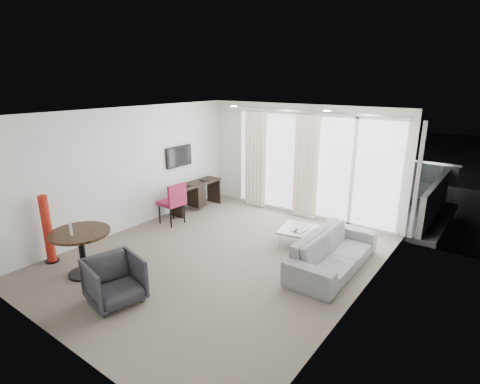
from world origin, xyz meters
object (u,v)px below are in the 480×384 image
Objects in this scene: tub_armchair at (115,281)px; sofa at (333,252)px; coffee_table at (300,237)px; rattan_chair_a at (345,189)px; desk_chair at (171,203)px; desk at (196,196)px; rattan_chair_b at (385,196)px; round_table at (82,253)px; red_lamp at (47,229)px.

sofa is at bearing -24.27° from tub_armchair.
rattan_chair_a is (-0.24, 2.93, 0.25)m from coffee_table.
desk is at bearing 105.45° from desk_chair.
desk_chair reaches higher than tub_armchair.
rattan_chair_b is at bearing -3.95° from tub_armchair.
rattan_chair_b is at bearing 2.81° from sofa.
desk_chair is 1.26× the size of coffee_table.
coffee_table is at bearing 53.10° from round_table.
rattan_chair_a is at bearing -150.21° from rattan_chair_b.
round_table is 0.77× the size of red_lamp.
red_lamp is at bearing -94.26° from desk_chair.
sofa is 3.63m from rattan_chair_b.
desk is 3.61m from round_table.
sofa is at bearing -12.51° from desk.
rattan_chair_b is at bearing 63.75° from round_table.
red_lamp is (-0.37, -2.59, 0.14)m from desk_chair.
desk_chair is at bearing 101.61° from round_table.
rattan_chair_a is (-1.13, 3.44, 0.11)m from sofa.
round_table is 6.45m from rattan_chair_a.
round_table reaches higher than rattan_chair_b.
rattan_chair_a is at bearing 41.78° from desk.
rattan_chair_a is at bearing 18.23° from sofa.
tub_armchair is 0.88× the size of rattan_chair_a.
round_table is (0.51, -2.50, -0.09)m from desk_chair.
desk is 1.06m from desk_chair.
coffee_table is (3.26, 3.25, -0.45)m from red_lamp.
red_lamp is at bearing 100.51° from tub_armchair.
round_table is 6.99m from rattan_chair_b.
rattan_chair_a is (2.86, 2.56, 0.08)m from desk.
rattan_chair_b is (3.98, 6.36, -0.25)m from red_lamp.
coffee_table is 2.95m from rattan_chair_a.
coffee_table is 3.20m from rattan_chair_b.
rattan_chair_b is (0.72, 3.11, 0.20)m from coffee_table.
rattan_chair_b is (3.82, 2.74, 0.03)m from desk.
red_lamp is at bearing -135.05° from coffee_table.
tub_armchair is (1.99, -0.09, -0.28)m from red_lamp.
sofa is (3.79, 0.14, -0.16)m from desk_chair.
round_table is 1.13m from tub_armchair.
tub_armchair is at bearing -63.70° from desk.
red_lamp is at bearing 123.36° from sofa.
desk_chair is at bearing 92.16° from sofa.
rattan_chair_b is (-0.18, 3.63, 0.06)m from sofa.
desk_chair reaches higher than rattan_chair_b.
desk_chair reaches higher than desk.
coffee_table is (2.89, 0.66, -0.31)m from desk_chair.
round_table is 0.92m from red_lamp.
tub_armchair is at bearing 142.60° from sofa.
desk_chair is at bearing 81.89° from red_lamp.
red_lamp is (-0.16, -3.62, 0.28)m from desk.
sofa is at bearing -51.29° from rattan_chair_a.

